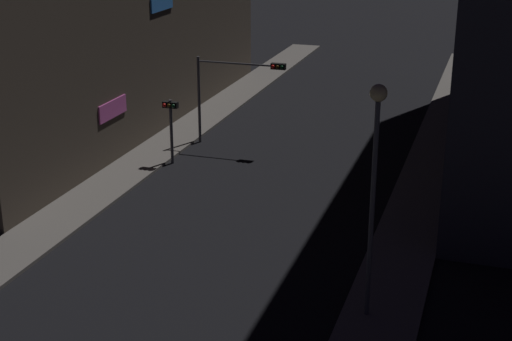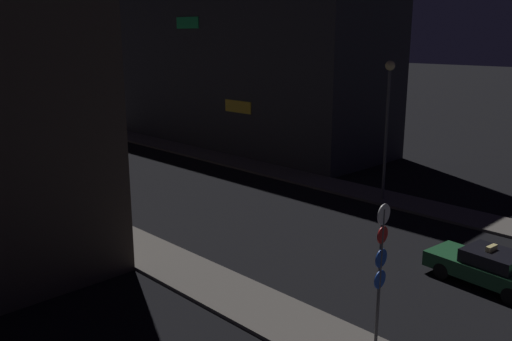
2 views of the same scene
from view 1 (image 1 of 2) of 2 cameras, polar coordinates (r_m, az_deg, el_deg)
name	(u,v)px [view 1 (image 1 of 2)]	position (r m, az deg, el deg)	size (l,w,h in m)	color
sidewalk_left	(164,146)	(42.58, -6.91, 1.80)	(2.58, 63.45, 0.14)	#5B5651
sidewalk_right	(428,174)	(39.03, 12.68, -0.25)	(2.58, 63.45, 0.14)	#5B5651
traffic_light_overhead	(233,82)	(41.73, -1.71, 6.60)	(5.05, 0.42, 4.89)	#47474C
traffic_light_left_kerb	(171,118)	(39.30, -6.38, 3.92)	(0.80, 0.42, 3.39)	#47474C
street_lamp_near_block	(375,160)	(23.67, 8.85, 0.79)	(0.54, 0.54, 7.74)	#47474C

